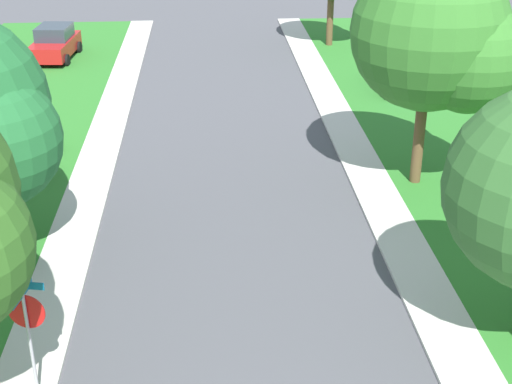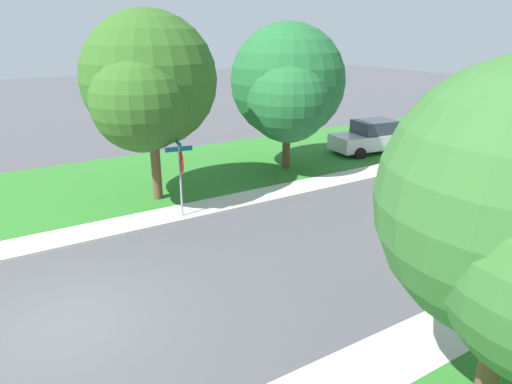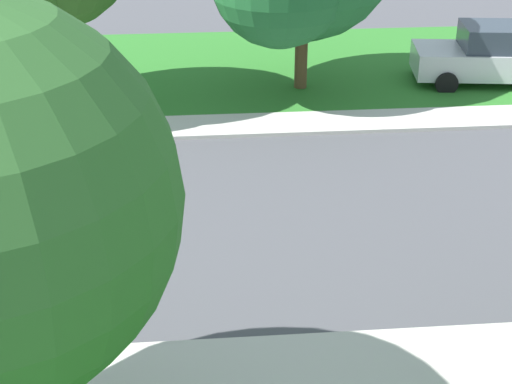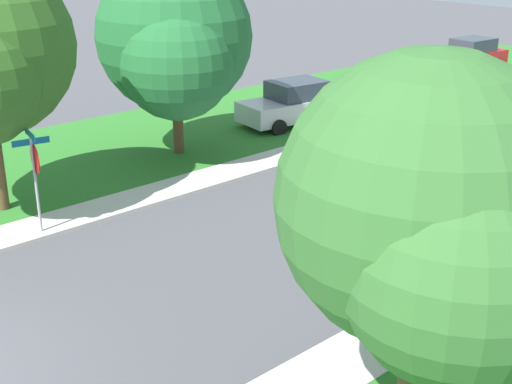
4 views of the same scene
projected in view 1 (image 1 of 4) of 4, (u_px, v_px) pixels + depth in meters
The scene contains 7 objects.
sidewalk_east at pixel (389, 217), 22.23m from camera, with size 1.40×56.00×0.10m, color beige.
sidewalk_west at pixel (75, 228), 21.64m from camera, with size 1.40×56.00×0.10m, color beige.
stop_sign_far_corner at pixel (27, 319), 14.33m from camera, with size 0.91×0.91×2.77m.
car_silver_near_corner at pixel (16, 144), 25.49m from camera, with size 2.45×4.50×1.76m.
car_blue_far_down_street at pixel (401, 71), 33.69m from camera, with size 2.31×4.44×1.76m.
car_red_across_road at pixel (55, 43), 38.39m from camera, with size 2.31×4.44×1.76m.
tree_sidewalk_far at pixel (440, 39), 22.34m from camera, with size 5.26×4.89×7.54m.
Camera 1 is at (-0.70, -7.42, 10.27)m, focal length 51.48 mm.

